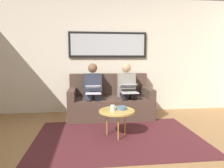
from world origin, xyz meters
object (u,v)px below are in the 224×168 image
Objects in this scene: cup at (113,108)px; person_right at (93,89)px; coffee_table at (117,111)px; bowl at (121,108)px; person_left at (127,88)px; framed_mirror at (108,45)px; laptop_silver at (129,89)px; laptop_white at (93,90)px; couch at (110,102)px.

cup is 0.08× the size of person_right.
coffee_table is 3.40× the size of bowl.
person_left is 0.73m from person_right.
person_left is at bearing -108.24° from coffee_table.
framed_mirror reaches higher than laptop_silver.
person_left is 1.00× the size of person_right.
laptop_white is (0.73, 0.24, 0.02)m from person_left.
laptop_silver is (-0.36, 0.29, 0.32)m from couch.
cup is at bearing 21.21° from bowl.
laptop_silver is at bearing 162.68° from person_right.
person_left is at bearing 169.41° from couch.
couch is at bearing -93.85° from cup.
bowl is at bearing 93.46° from couch.
person_right reaches higher than coffee_table.
person_left and person_right have the same top height.
person_right reaches higher than cup.
person_right reaches higher than laptop_white.
person_left is at bearing -161.83° from laptop_white.
person_right is (0.73, 0.00, 0.00)m from person_left.
laptop_silver is at bearing 90.00° from person_left.
coffee_table is at bearing 71.76° from person_left.
coffee_table is 0.11m from bowl.
coffee_table is at bearing 110.89° from laptop_white.
coffee_table is at bearing 89.27° from couch.
bowl is 1.13m from person_left.
cup is at bearing 107.32° from laptop_white.
laptop_silver is (-0.36, 0.68, -0.92)m from framed_mirror.
person_left reaches higher than bowl.
couch is 0.57m from laptop_white.
bowl is at bearing 71.09° from laptop_silver.
laptop_white is (0.43, -0.84, 0.18)m from bowl.
framed_mirror reaches higher than couch.
person_left is 0.76m from laptop_white.
person_right is at bearing 0.00° from person_left.
couch is 1.22m from coffee_table.
framed_mirror is at bearing -90.00° from couch.
bowl is 0.92m from laptop_silver.
framed_mirror is 1.21m from laptop_white.
bowl is (-0.07, 1.15, 0.13)m from couch.
laptop_white reaches higher than coffee_table.
couch is 1.16m from bowl.
laptop_silver is at bearing -108.91° from bowl.
coffee_table is 1.22m from person_right.
coffee_table is 0.09m from cup.
framed_mirror is at bearing -87.41° from bowl.
couch is 0.98× the size of framed_mirror.
person_left is (-0.29, -1.08, 0.16)m from bowl.
bowl is 1.18m from person_right.
person_left reaches higher than laptop_white.
laptop_silver is at bearing -112.31° from coffee_table.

